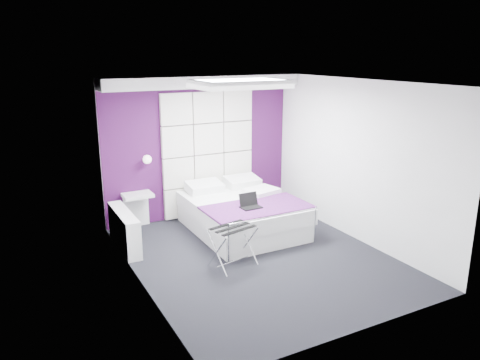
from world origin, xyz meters
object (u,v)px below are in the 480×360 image
at_px(wall_lamp, 147,159).
at_px(laptop, 250,204).
at_px(luggage_rack, 233,246).
at_px(nightstand, 137,195).
at_px(radiator, 124,230).
at_px(bed, 242,213).

bearing_deg(wall_lamp, laptop, -49.61).
height_order(luggage_rack, laptop, laptop).
bearing_deg(wall_lamp, nightstand, -169.10).
xyz_separation_m(wall_lamp, radiator, (-0.64, -0.76, -0.92)).
height_order(nightstand, luggage_rack, nightstand).
bearing_deg(laptop, nightstand, 133.75).
bearing_deg(radiator, nightstand, 59.01).
distance_m(radiator, bed, 2.00).
height_order(nightstand, laptop, laptop).
relative_size(wall_lamp, bed, 0.07).
xyz_separation_m(wall_lamp, nightstand, (-0.21, -0.04, -0.61)).
relative_size(wall_lamp, laptop, 0.46).
distance_m(wall_lamp, laptop, 1.99).
bearing_deg(bed, radiator, 174.44).
height_order(wall_lamp, nightstand, wall_lamp).
distance_m(luggage_rack, laptop, 1.01).
height_order(radiator, bed, bed).
relative_size(wall_lamp, luggage_rack, 0.25).
bearing_deg(laptop, wall_lamp, 128.50).
bearing_deg(laptop, radiator, 157.95).
bearing_deg(luggage_rack, laptop, 33.38).
relative_size(bed, nightstand, 4.14).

